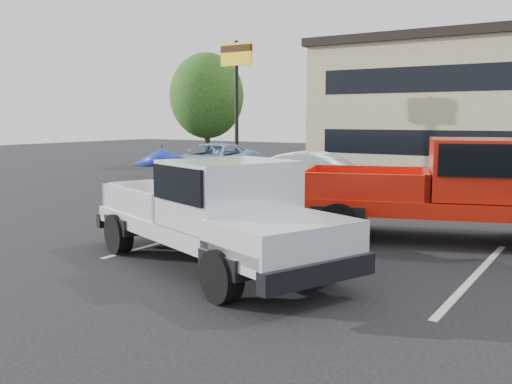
# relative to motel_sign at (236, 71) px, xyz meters

# --- Properties ---
(ground) EXTENTS (90.00, 90.00, 0.00)m
(ground) POSITION_rel_motel_sign_xyz_m (10.00, -14.00, -4.65)
(ground) COLOR black
(ground) RESTS_ON ground
(stripe_left) EXTENTS (0.12, 5.00, 0.01)m
(stripe_left) POSITION_rel_motel_sign_xyz_m (7.00, -12.00, -4.65)
(stripe_left) COLOR silver
(stripe_left) RESTS_ON ground
(stripe_right) EXTENTS (0.12, 5.00, 0.01)m
(stripe_right) POSITION_rel_motel_sign_xyz_m (13.00, -12.00, -4.65)
(stripe_right) COLOR silver
(stripe_right) RESTS_ON ground
(motel_sign) EXTENTS (1.60, 0.22, 6.00)m
(motel_sign) POSITION_rel_motel_sign_xyz_m (0.00, 0.00, 0.00)
(motel_sign) COLOR black
(motel_sign) RESTS_ON ground
(tree_left) EXTENTS (3.96, 3.96, 6.02)m
(tree_left) POSITION_rel_motel_sign_xyz_m (-4.00, 3.00, -0.92)
(tree_left) COLOR #332114
(tree_left) RESTS_ON ground
(silver_pickup) EXTENTS (6.01, 3.89, 2.06)m
(silver_pickup) POSITION_rel_motel_sign_xyz_m (9.30, -13.96, -3.60)
(silver_pickup) COLOR black
(silver_pickup) RESTS_ON ground
(red_pickup) EXTENTS (6.86, 4.12, 2.14)m
(red_pickup) POSITION_rel_motel_sign_xyz_m (12.25, -9.37, -3.48)
(red_pickup) COLOR black
(red_pickup) RESTS_ON ground
(silver_sedan) EXTENTS (4.49, 1.94, 1.44)m
(silver_sedan) POSITION_rel_motel_sign_xyz_m (6.39, -4.43, -3.93)
(silver_sedan) COLOR #B8BCC0
(silver_sedan) RESTS_ON ground
(blue_suv) EXTENTS (3.10, 5.60, 1.48)m
(blue_suv) POSITION_rel_motel_sign_xyz_m (0.18, -2.09, -3.91)
(blue_suv) COLOR #98BEE3
(blue_suv) RESTS_ON ground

